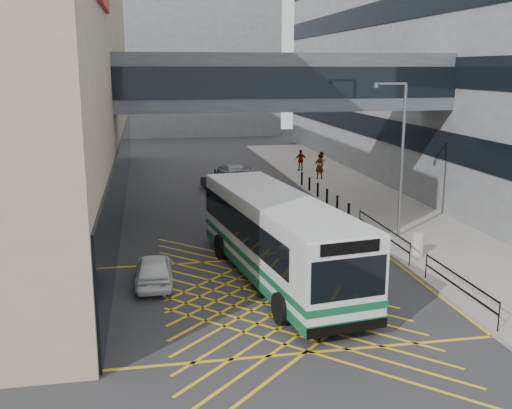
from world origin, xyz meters
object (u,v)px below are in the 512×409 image
litter_bin (418,244)px  pedestrian_a (319,166)px  pedestrian_c (301,160)px  car_white (154,269)px  car_silver (232,171)px  street_lamp (399,151)px  bus (277,236)px  car_dark (218,182)px  pedestrian_b (322,162)px

litter_bin → pedestrian_a: (0.95, 18.64, 0.46)m
pedestrian_c → car_white: bearing=63.9°
car_silver → street_lamp: (5.67, -17.06, 3.68)m
bus → pedestrian_c: bus is taller
car_dark → pedestrian_a: size_ratio=2.19×
car_dark → pedestrian_a: (7.86, 2.58, 0.45)m
car_white → pedestrian_b: bearing=-119.5°
car_white → litter_bin: 11.61m
pedestrian_c → litter_bin: bearing=89.6°
car_dark → car_white: bearing=60.9°
pedestrian_b → bus: bearing=-144.6°
bus → street_lamp: bearing=25.0°
bus → pedestrian_a: (7.71, 20.24, -0.71)m
litter_bin → bus: bearing=-166.7°
street_lamp → pedestrian_b: 18.92m
pedestrian_a → pedestrian_c: bearing=-95.4°
car_dark → car_silver: bearing=-124.3°
car_dark → street_lamp: 15.34m
bus → car_silver: 21.75m
car_white → street_lamp: bearing=-158.8°
car_white → pedestrian_c: size_ratio=2.34×
car_white → pedestrian_a: (12.50, 19.91, 0.47)m
car_silver → litter_bin: bearing=97.7°
bus → pedestrian_a: bearing=60.7°
car_white → litter_bin: bearing=-172.5°
car_silver → pedestrian_c: pedestrian_c is taller
car_white → car_silver: (6.12, 21.35, 0.09)m
car_silver → pedestrian_c: bearing=-165.9°
pedestrian_a → pedestrian_b: 3.09m
car_silver → car_white: bearing=66.5°
pedestrian_b → street_lamp: bearing=-129.3°
litter_bin → pedestrian_a: bearing=87.1°
street_lamp → pedestrian_c: 19.71m
litter_bin → car_white: bearing=-173.7°
car_silver → pedestrian_c: (5.95, 2.35, 0.29)m
bus → litter_bin: size_ratio=13.03×
car_dark → litter_bin: car_dark is taller
car_silver → pedestrian_a: 6.55m
car_dark → street_lamp: size_ratio=0.55×
litter_bin → pedestrian_b: pedestrian_b is taller
bus → car_silver: size_ratio=2.70×
litter_bin → pedestrian_c: pedestrian_c is taller
car_dark → street_lamp: street_lamp is taller
car_silver → litter_bin: (5.43, -20.08, -0.08)m
street_lamp → bus: bearing=-146.7°
car_silver → bus: bearing=79.0°
car_dark → pedestrian_a: pedestrian_a is taller
bus → car_white: 4.94m
pedestrian_b → pedestrian_c: 1.75m
car_dark → pedestrian_b: 10.48m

